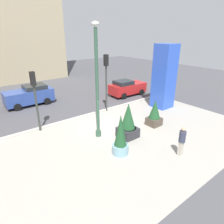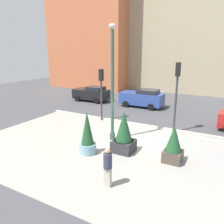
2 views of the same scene
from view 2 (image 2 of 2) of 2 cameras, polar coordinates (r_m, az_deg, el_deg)
The scene contains 13 objects.
ground_plane at distance 17.81m, azimuth 10.06°, elevation -2.99°, with size 60.00×60.00×0.00m, color #47474C.
plaza_pavement at distance 12.67m, azimuth 0.93°, elevation -10.51°, with size 18.00×10.00×0.02m, color #9E998E.
curb_strip at distance 17.00m, azimuth 9.09°, elevation -3.56°, with size 18.00×0.24×0.16m, color #B7B2A8.
lamp_post at distance 13.69m, azimuth 0.10°, elevation 6.48°, with size 0.44×0.44×7.01m.
potted_plant_near_left at distance 12.37m, azimuth -6.26°, elevation -5.92°, with size 0.93×0.93×2.40m.
potted_plant_curbside at distance 12.53m, azimuth 3.03°, elevation -5.50°, with size 1.15×1.15×2.35m.
potted_plant_mid_plaza at distance 11.86m, azimuth 15.34°, elevation -8.10°, with size 0.93×0.93×1.94m.
traffic_light_far_side at distance 15.66m, azimuth 16.14°, elevation 6.30°, with size 0.28×0.42×4.79m.
traffic_light_corner at distance 17.89m, azimuth -2.74°, elevation 6.55°, with size 0.28×0.42×4.14m.
car_far_lane at distance 22.88m, azimuth 7.71°, elevation 3.57°, with size 4.28×2.11×1.82m.
car_intersection at distance 25.46m, azimuth -5.21°, elevation 4.69°, with size 4.05×2.05×1.69m.
pedestrian_by_curb at distance 9.47m, azimuth -1.10°, elevation -13.41°, with size 0.37×0.37×1.73m.
office_block_flanking at distance 39.11m, azimuth -2.60°, elevation 24.12°, with size 12.38×12.38×23.07m, color #C66B42.
Camera 2 is at (5.35, -12.07, 5.51)m, focal length 36.02 mm.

